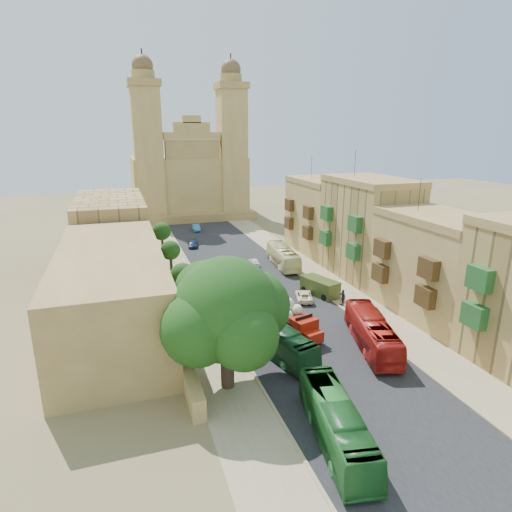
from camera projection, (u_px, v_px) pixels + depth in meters
ground at (357, 392)px, 33.62m from camera, size 260.00×260.00×0.00m
road_surface at (247, 275)px, 61.04m from camera, size 14.00×140.00×0.01m
sidewalk_east at (308, 269)px, 63.85m from camera, size 5.00×140.00×0.01m
sidewalk_west at (181, 282)px, 58.24m from camera, size 5.00×140.00×0.01m
kerb_east at (293, 270)px, 63.09m from camera, size 0.25×140.00×0.12m
kerb_west at (199, 280)px, 58.96m from camera, size 0.25×140.00×0.12m
townhouse_b at (436, 265)px, 46.81m from camera, size 9.00×14.00×14.90m
townhouse_c at (368, 228)px, 59.26m from camera, size 9.00×14.00×17.40m
townhouse_d at (322, 215)px, 72.27m from camera, size 9.00×14.00×15.90m
west_wall at (167, 306)px, 47.96m from camera, size 1.00×40.00×1.80m
west_building_low at (112, 290)px, 43.59m from camera, size 10.00×28.00×8.40m
west_building_mid at (112, 229)px, 67.14m from camera, size 10.00×22.00×10.00m
church at (189, 176)px, 102.83m from camera, size 28.00×22.50×36.30m
ficus_tree at (227, 313)px, 32.74m from camera, size 10.78×9.92×10.78m
street_tree_a at (201, 310)px, 40.71m from camera, size 3.27×3.27×5.02m
street_tree_b at (183, 275)px, 51.76m from camera, size 2.95×2.95×4.54m
street_tree_c at (170, 250)px, 62.75m from camera, size 2.91×2.91×4.47m
street_tree_d at (162, 232)px, 73.65m from camera, size 3.13×3.13×4.81m
red_truck at (295, 321)px, 42.47m from camera, size 3.99×6.77×3.74m
olive_pickup at (320, 287)px, 53.54m from camera, size 3.71×5.48×2.08m
bus_green_south at (336, 423)px, 27.87m from camera, size 4.22×10.73×2.91m
bus_green_north at (276, 339)px, 39.13m from camera, size 4.93×10.46×2.84m
bus_red_east at (372, 332)px, 40.32m from camera, size 5.47×11.27×3.06m
bus_cream_east at (283, 256)px, 65.08m from camera, size 3.49×10.96×3.00m
car_blue_a at (261, 309)px, 47.82m from camera, size 2.53×3.83×1.21m
car_white_a at (230, 276)px, 58.95m from camera, size 1.67×3.93×1.26m
car_cream at (304, 296)px, 51.87m from camera, size 3.12×4.58×1.16m
car_dkblue at (193, 244)px, 75.97m from camera, size 2.30×4.07×1.11m
car_white_b at (254, 262)px, 65.63m from camera, size 1.53×3.28×1.09m
car_blue_b at (196, 228)px, 88.68m from camera, size 1.60×4.03×1.30m
pedestrian_a at (368, 317)px, 45.25m from camera, size 0.71×0.52×1.81m
pedestrian_c at (343, 298)px, 50.22m from camera, size 0.55×1.18×1.98m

